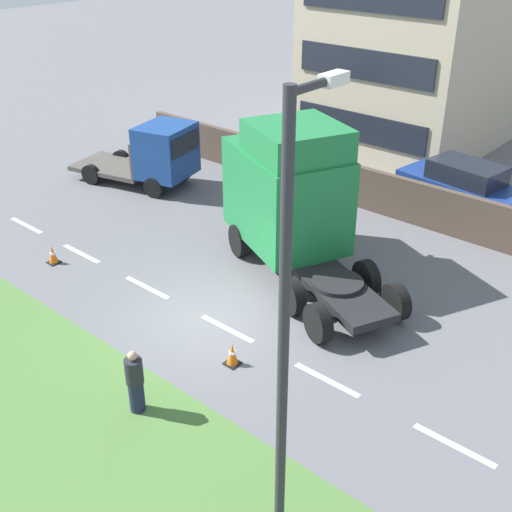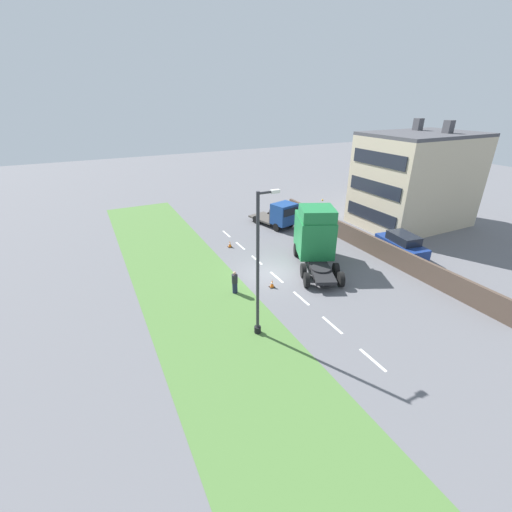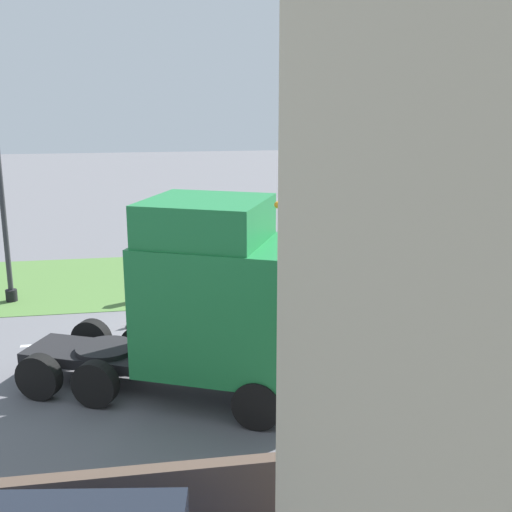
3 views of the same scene
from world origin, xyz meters
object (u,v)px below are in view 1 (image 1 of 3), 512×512
Objects in this scene: pedestrian at (135,382)px; parked_car at (462,189)px; flatbed_truck at (157,154)px; traffic_cone_trailing at (53,255)px; traffic_cone_lead at (232,354)px; lamp_post at (285,375)px; lorry_cab at (291,196)px.

parked_car is at bearing -3.07° from pedestrian.
traffic_cone_trailing is (-6.35, -2.22, -1.07)m from flatbed_truck.
parked_car reaches higher than traffic_cone_lead.
flatbed_truck is at bearing 19.28° from traffic_cone_trailing.
pedestrian is 2.64m from traffic_cone_lead.
lamp_post is 5.03× the size of pedestrian.
lorry_cab is 7.60m from traffic_cone_trailing.
lamp_post is at bearing -157.64° from parked_car.
lamp_post is 13.69× the size of traffic_cone_lead.
traffic_cone_lead is at bearing 52.33° from lamp_post.
parked_car is 2.98× the size of pedestrian.
traffic_cone_trailing is (-11.67, 7.95, -0.68)m from parked_car.
traffic_cone_lead is at bearing -173.00° from parked_car.
flatbed_truck is 11.49m from parked_car.
lamp_post is 5.32m from pedestrian.
traffic_cone_lead is at bearing -90.64° from traffic_cone_trailing.
lamp_post is (-9.50, -13.85, 2.28)m from flatbed_truck.
pedestrian is 2.72× the size of traffic_cone_lead.
lamp_post is (-7.92, -6.05, 1.36)m from lorry_cab.
flatbed_truck is at bearing 103.19° from lorry_cab.
pedestrian is at bearing 169.44° from traffic_cone_lead.
traffic_cone_lead is at bearing -10.56° from pedestrian.
traffic_cone_trailing is at bearing 154.16° from parked_car.
traffic_cone_lead is (3.07, 3.97, -3.35)m from lamp_post.
flatbed_truck is 11.84m from traffic_cone_lead.
flatbed_truck is 0.68× the size of lamp_post.
lamp_post is 6.03m from traffic_cone_lead.
lamp_post reaches higher than pedestrian.
parked_car is 14.14m from traffic_cone_trailing.
lorry_cab is at bearing 12.18° from pedestrian.
lorry_cab is 7.42m from parked_car.
flatbed_truck is at bearing 126.06° from parked_car.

